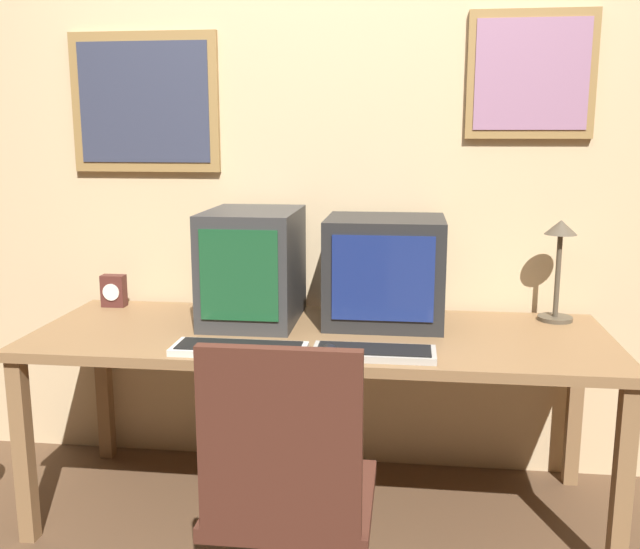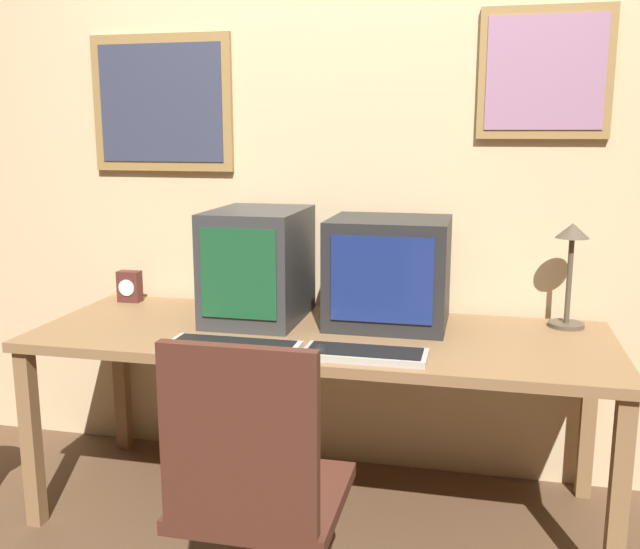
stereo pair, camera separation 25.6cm
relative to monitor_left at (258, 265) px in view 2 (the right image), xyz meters
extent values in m
cube|color=#D1B284|center=(0.28, 0.31, 0.38)|extent=(8.00, 0.05, 2.60)
cube|color=olive|center=(1.05, 0.27, 0.72)|extent=(0.49, 0.02, 0.48)
cube|color=gray|center=(1.05, 0.26, 0.72)|extent=(0.43, 0.01, 0.42)
cube|color=olive|center=(-0.51, 0.27, 0.63)|extent=(0.63, 0.02, 0.57)
cube|color=#33384C|center=(-0.51, 0.26, 0.63)|extent=(0.55, 0.01, 0.49)
cube|color=olive|center=(0.28, -0.13, -0.23)|extent=(2.10, 0.77, 0.04)
cube|color=olive|center=(-0.73, -0.47, -0.59)|extent=(0.06, 0.06, 0.67)
cube|color=olive|center=(1.28, -0.47, -0.59)|extent=(0.06, 0.06, 0.67)
cube|color=olive|center=(-0.73, 0.20, -0.59)|extent=(0.06, 0.06, 0.67)
cube|color=olive|center=(1.28, 0.20, -0.59)|extent=(0.06, 0.06, 0.67)
cube|color=#333333|center=(0.00, 0.00, 0.00)|extent=(0.34, 0.46, 0.43)
cube|color=#194C28|center=(0.00, -0.23, 0.01)|extent=(0.28, 0.01, 0.33)
cube|color=black|center=(0.50, 0.04, -0.01)|extent=(0.44, 0.39, 0.41)
cube|color=navy|center=(0.50, -0.16, 0.00)|extent=(0.36, 0.01, 0.31)
cube|color=beige|center=(0.04, -0.41, -0.20)|extent=(0.45, 0.16, 0.02)
cube|color=black|center=(0.04, -0.41, -0.19)|extent=(0.41, 0.13, 0.00)
cube|color=#A8A399|center=(0.49, -0.40, -0.20)|extent=(0.40, 0.16, 0.02)
cube|color=black|center=(0.49, -0.40, -0.19)|extent=(0.37, 0.13, 0.00)
ellipsoid|color=black|center=(0.34, -0.42, -0.20)|extent=(0.06, 0.10, 0.04)
cube|color=#4C231E|center=(-0.63, 0.15, -0.15)|extent=(0.10, 0.05, 0.13)
cylinder|color=white|center=(-0.63, 0.12, -0.15)|extent=(0.07, 0.00, 0.07)
cylinder|color=#4C4233|center=(1.17, 0.14, -0.21)|extent=(0.13, 0.13, 0.02)
cylinder|color=#4C4233|center=(1.17, 0.14, -0.03)|extent=(0.02, 0.02, 0.33)
cone|color=#4C4233|center=(1.17, 0.14, 0.15)|extent=(0.12, 0.12, 0.06)
cube|color=#472319|center=(0.30, -0.91, -0.46)|extent=(0.42, 0.42, 0.04)
cube|color=#472319|center=(0.30, -1.11, -0.21)|extent=(0.39, 0.04, 0.46)
camera|label=1|loc=(0.59, -2.64, 0.51)|focal=40.00mm
camera|label=2|loc=(0.84, -2.60, 0.51)|focal=40.00mm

